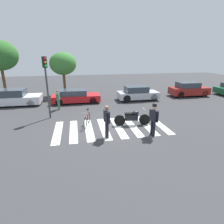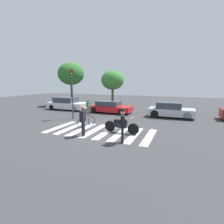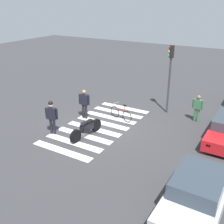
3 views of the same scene
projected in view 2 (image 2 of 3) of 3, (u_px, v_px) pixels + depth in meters
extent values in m
plane|color=#38383A|center=(100.00, 131.00, 11.38)|extent=(60.00, 60.00, 0.00)
cylinder|color=black|center=(133.00, 129.00, 10.60)|extent=(0.70, 0.21, 0.69)
cylinder|color=black|center=(110.00, 126.00, 11.34)|extent=(0.70, 0.21, 0.69)
cube|color=black|center=(121.00, 125.00, 10.96)|extent=(0.82, 0.36, 0.36)
ellipsoid|color=black|center=(124.00, 121.00, 10.81)|extent=(0.50, 0.29, 0.24)
cube|color=black|center=(118.00, 121.00, 11.01)|extent=(0.46, 0.28, 0.12)
cylinder|color=#A5A5AD|center=(132.00, 118.00, 10.52)|extent=(0.10, 0.62, 0.04)
torus|color=black|center=(81.00, 123.00, 12.06)|extent=(0.24, 0.68, 0.70)
torus|color=black|center=(92.00, 121.00, 12.85)|extent=(0.24, 0.68, 0.70)
cylinder|color=maroon|center=(86.00, 118.00, 12.41)|extent=(0.26, 0.77, 0.04)
cylinder|color=maroon|center=(89.00, 115.00, 12.61)|extent=(0.04, 0.04, 0.34)
cube|color=black|center=(89.00, 113.00, 12.58)|extent=(0.15, 0.22, 0.06)
cylinder|color=#99999E|center=(82.00, 114.00, 12.04)|extent=(0.45, 0.16, 0.03)
cylinder|color=black|center=(122.00, 135.00, 9.08)|extent=(0.14, 0.14, 0.86)
cylinder|color=black|center=(122.00, 134.00, 9.26)|extent=(0.14, 0.14, 0.86)
cube|color=black|center=(123.00, 121.00, 9.04)|extent=(0.35, 0.54, 0.61)
sphere|color=tan|center=(123.00, 112.00, 8.97)|extent=(0.23, 0.23, 0.23)
cylinder|color=black|center=(123.00, 122.00, 8.75)|extent=(0.09, 0.09, 0.58)
cylinder|color=black|center=(123.00, 120.00, 9.34)|extent=(0.09, 0.09, 0.58)
sphere|color=black|center=(123.00, 110.00, 8.95)|extent=(0.24, 0.24, 0.24)
cylinder|color=black|center=(84.00, 128.00, 10.41)|extent=(0.14, 0.14, 0.88)
cylinder|color=black|center=(83.00, 129.00, 10.24)|extent=(0.14, 0.14, 0.88)
cube|color=black|center=(83.00, 116.00, 10.19)|extent=(0.27, 0.54, 0.62)
sphere|color=#8C664C|center=(83.00, 108.00, 10.11)|extent=(0.24, 0.24, 0.24)
cylinder|color=black|center=(85.00, 115.00, 10.49)|extent=(0.09, 0.09, 0.59)
cylinder|color=black|center=(81.00, 117.00, 9.90)|extent=(0.09, 0.09, 0.59)
cylinder|color=#3F724C|center=(89.00, 111.00, 16.83)|extent=(0.14, 0.14, 0.79)
cylinder|color=#3F724C|center=(88.00, 111.00, 16.68)|extent=(0.14, 0.14, 0.79)
cube|color=#3F724C|center=(89.00, 104.00, 16.64)|extent=(0.28, 0.49, 0.56)
sphere|color=#8C664C|center=(89.00, 100.00, 16.57)|extent=(0.21, 0.21, 0.21)
cylinder|color=#3F724C|center=(90.00, 104.00, 16.87)|extent=(0.09, 0.09, 0.53)
cylinder|color=#3F724C|center=(87.00, 104.00, 16.40)|extent=(0.09, 0.09, 0.53)
cube|color=silver|center=(60.00, 127.00, 12.54)|extent=(0.45, 3.33, 0.01)
cube|color=silver|center=(71.00, 128.00, 12.21)|extent=(0.45, 3.33, 0.01)
cube|color=silver|center=(82.00, 129.00, 11.88)|extent=(0.45, 3.33, 0.01)
cube|color=silver|center=(94.00, 130.00, 11.55)|extent=(0.45, 3.33, 0.01)
cube|color=silver|center=(107.00, 132.00, 11.22)|extent=(0.45, 3.33, 0.01)
cube|color=silver|center=(120.00, 133.00, 10.89)|extent=(0.45, 3.33, 0.01)
cube|color=silver|center=(134.00, 135.00, 10.56)|extent=(0.45, 3.33, 0.01)
cube|color=silver|center=(149.00, 137.00, 10.23)|extent=(0.45, 3.33, 0.01)
cylinder|color=black|center=(83.00, 107.00, 20.38)|extent=(0.60, 0.23, 0.60)
cylinder|color=black|center=(75.00, 109.00, 18.87)|extent=(0.60, 0.23, 0.60)
cylinder|color=black|center=(61.00, 105.00, 21.56)|extent=(0.60, 0.23, 0.60)
cylinder|color=black|center=(52.00, 107.00, 20.05)|extent=(0.60, 0.23, 0.60)
cube|color=silver|center=(68.00, 105.00, 20.18)|extent=(4.63, 1.94, 0.66)
cube|color=#333D47|center=(66.00, 100.00, 20.16)|extent=(2.51, 1.69, 0.59)
cube|color=#F2EDCC|center=(87.00, 105.00, 19.85)|extent=(0.08, 0.20, 0.12)
cube|color=#F2EDCC|center=(82.00, 106.00, 18.76)|extent=(0.08, 0.20, 0.12)
cylinder|color=black|center=(127.00, 110.00, 18.26)|extent=(0.62, 0.23, 0.62)
cylinder|color=black|center=(121.00, 112.00, 16.83)|extent=(0.62, 0.23, 0.62)
cylinder|color=black|center=(101.00, 108.00, 19.38)|extent=(0.62, 0.23, 0.62)
cylinder|color=black|center=(94.00, 110.00, 17.95)|extent=(0.62, 0.23, 0.62)
cube|color=red|center=(111.00, 108.00, 18.08)|extent=(4.35, 1.85, 0.56)
cube|color=#333D47|center=(109.00, 103.00, 18.08)|extent=(2.36, 1.61, 0.48)
cube|color=#F2EDCC|center=(132.00, 108.00, 17.79)|extent=(0.08, 0.20, 0.12)
cube|color=#F2EDCC|center=(129.00, 110.00, 16.74)|extent=(0.08, 0.20, 0.12)
cylinder|color=black|center=(187.00, 113.00, 15.94)|extent=(0.71, 0.23, 0.71)
cylinder|color=black|center=(187.00, 116.00, 14.56)|extent=(0.71, 0.23, 0.71)
cylinder|color=black|center=(157.00, 111.00, 16.95)|extent=(0.71, 0.23, 0.71)
cylinder|color=black|center=(155.00, 114.00, 15.56)|extent=(0.71, 0.23, 0.71)
cube|color=#B7BAC1|center=(171.00, 112.00, 15.73)|extent=(3.93, 1.79, 0.62)
cube|color=#333D47|center=(169.00, 105.00, 15.70)|extent=(2.13, 1.56, 0.55)
cube|color=#F2EDCC|center=(195.00, 111.00, 15.50)|extent=(0.08, 0.20, 0.12)
cube|color=#F2EDCC|center=(195.00, 113.00, 14.48)|extent=(0.08, 0.20, 0.12)
cylinder|color=#38383D|center=(72.00, 99.00, 14.91)|extent=(0.12, 0.12, 3.45)
cube|color=black|center=(72.00, 74.00, 14.56)|extent=(0.33, 0.33, 0.70)
sphere|color=red|center=(71.00, 71.00, 14.39)|extent=(0.16, 0.16, 0.16)
sphere|color=orange|center=(71.00, 74.00, 14.43)|extent=(0.16, 0.16, 0.16)
sphere|color=green|center=(71.00, 77.00, 14.47)|extent=(0.16, 0.16, 0.16)
cylinder|color=brown|center=(72.00, 95.00, 23.62)|extent=(0.27, 0.27, 2.91)
ellipsoid|color=#2D6628|center=(71.00, 74.00, 23.16)|extent=(3.41, 3.41, 2.90)
cylinder|color=brown|center=(113.00, 98.00, 21.51)|extent=(0.27, 0.27, 2.33)
ellipsoid|color=#387A33|center=(113.00, 80.00, 21.14)|extent=(2.73, 2.73, 2.32)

